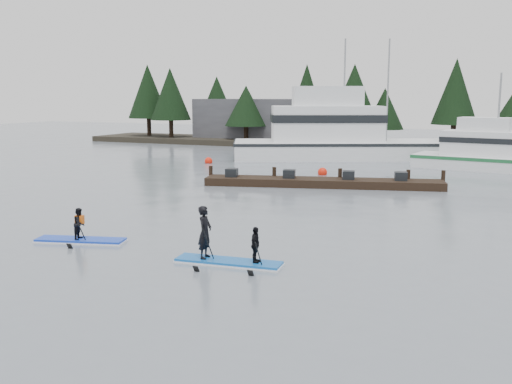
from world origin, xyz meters
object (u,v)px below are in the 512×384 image
at_px(fishing_boat_medium, 499,163).
at_px(floating_dock, 323,183).
at_px(paddleboard_solo, 80,232).
at_px(paddleboard_duo, 224,245).
at_px(fishing_boat_large, 347,148).

height_order(fishing_boat_medium, floating_dock, fishing_boat_medium).
xyz_separation_m(paddleboard_solo, paddleboard_duo, (6.06, -0.38, 0.23)).
distance_m(fishing_boat_large, floating_dock, 16.11).
bearing_deg(paddleboard_solo, fishing_boat_medium, 48.35).
distance_m(fishing_boat_large, paddleboard_solo, 32.06).
height_order(fishing_boat_medium, paddleboard_duo, fishing_boat_medium).
xyz_separation_m(fishing_boat_medium, paddleboard_solo, (-13.98, -28.47, -0.16)).
distance_m(fishing_boat_medium, floating_dock, 15.63).
xyz_separation_m(fishing_boat_large, paddleboard_duo, (4.20, -32.38, -0.28)).
relative_size(fishing_boat_large, fishing_boat_medium, 1.63).
height_order(fishing_boat_large, fishing_boat_medium, fishing_boat_large).
bearing_deg(floating_dock, paddleboard_duo, -98.54).
bearing_deg(paddleboard_solo, paddleboard_duo, -19.08).
relative_size(fishing_boat_medium, floating_dock, 0.93).
relative_size(floating_dock, paddleboard_solo, 4.17).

